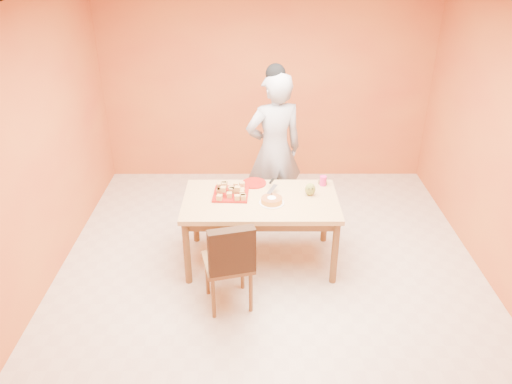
{
  "coord_description": "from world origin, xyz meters",
  "views": [
    {
      "loc": [
        -0.15,
        -4.2,
        3.22
      ],
      "look_at": [
        -0.15,
        0.3,
        0.85
      ],
      "focal_mm": 35.0,
      "sensor_mm": 36.0,
      "label": 1
    }
  ],
  "objects_px": {
    "person": "(274,151)",
    "red_dinner_plate": "(254,183)",
    "sponge_cake": "(272,200)",
    "pastry_platter": "(231,194)",
    "dining_chair": "(228,261)",
    "checker_tin": "(323,183)",
    "egg_ornament": "(310,189)",
    "magenta_glass": "(323,181)",
    "dining_table": "(261,207)"
  },
  "relations": [
    {
      "from": "sponge_cake",
      "to": "dining_table",
      "type": "bearing_deg",
      "value": 140.74
    },
    {
      "from": "red_dinner_plate",
      "to": "pastry_platter",
      "type": "bearing_deg",
      "value": -133.17
    },
    {
      "from": "dining_chair",
      "to": "magenta_glass",
      "type": "distance_m",
      "value": 1.47
    },
    {
      "from": "pastry_platter",
      "to": "dining_chair",
      "type": "bearing_deg",
      "value": -90.15
    },
    {
      "from": "pastry_platter",
      "to": "egg_ornament",
      "type": "height_order",
      "value": "egg_ornament"
    },
    {
      "from": "magenta_glass",
      "to": "dining_chair",
      "type": "bearing_deg",
      "value": -133.57
    },
    {
      "from": "magenta_glass",
      "to": "person",
      "type": "bearing_deg",
      "value": 133.54
    },
    {
      "from": "pastry_platter",
      "to": "egg_ornament",
      "type": "bearing_deg",
      "value": -0.44
    },
    {
      "from": "pastry_platter",
      "to": "checker_tin",
      "type": "height_order",
      "value": "checker_tin"
    },
    {
      "from": "dining_table",
      "to": "red_dinner_plate",
      "type": "relative_size",
      "value": 6.05
    },
    {
      "from": "dining_chair",
      "to": "sponge_cake",
      "type": "xyz_separation_m",
      "value": [
        0.42,
        0.64,
        0.3
      ]
    },
    {
      "from": "sponge_cake",
      "to": "checker_tin",
      "type": "height_order",
      "value": "sponge_cake"
    },
    {
      "from": "person",
      "to": "egg_ornament",
      "type": "height_order",
      "value": "person"
    },
    {
      "from": "red_dinner_plate",
      "to": "checker_tin",
      "type": "distance_m",
      "value": 0.75
    },
    {
      "from": "magenta_glass",
      "to": "checker_tin",
      "type": "distance_m",
      "value": 0.05
    },
    {
      "from": "sponge_cake",
      "to": "egg_ornament",
      "type": "bearing_deg",
      "value": 23.4
    },
    {
      "from": "dining_chair",
      "to": "magenta_glass",
      "type": "relative_size",
      "value": 9.11
    },
    {
      "from": "person",
      "to": "egg_ornament",
      "type": "relative_size",
      "value": 13.58
    },
    {
      "from": "dining_chair",
      "to": "checker_tin",
      "type": "height_order",
      "value": "dining_chair"
    },
    {
      "from": "egg_ornament",
      "to": "magenta_glass",
      "type": "distance_m",
      "value": 0.28
    },
    {
      "from": "sponge_cake",
      "to": "checker_tin",
      "type": "xyz_separation_m",
      "value": [
        0.57,
        0.44,
        -0.02
      ]
    },
    {
      "from": "magenta_glass",
      "to": "pastry_platter",
      "type": "bearing_deg",
      "value": -167.12
    },
    {
      "from": "red_dinner_plate",
      "to": "magenta_glass",
      "type": "relative_size",
      "value": 2.52
    },
    {
      "from": "pastry_platter",
      "to": "magenta_glass",
      "type": "height_order",
      "value": "magenta_glass"
    },
    {
      "from": "checker_tin",
      "to": "red_dinner_plate",
      "type": "bearing_deg",
      "value": 180.0
    },
    {
      "from": "sponge_cake",
      "to": "magenta_glass",
      "type": "xyz_separation_m",
      "value": [
        0.57,
        0.41,
        0.02
      ]
    },
    {
      "from": "egg_ornament",
      "to": "pastry_platter",
      "type": "bearing_deg",
      "value": -171.89
    },
    {
      "from": "person",
      "to": "red_dinner_plate",
      "type": "height_order",
      "value": "person"
    },
    {
      "from": "dining_chair",
      "to": "egg_ornament",
      "type": "xyz_separation_m",
      "value": [
        0.83,
        0.81,
        0.33
      ]
    },
    {
      "from": "person",
      "to": "magenta_glass",
      "type": "height_order",
      "value": "person"
    },
    {
      "from": "dining_table",
      "to": "dining_chair",
      "type": "distance_m",
      "value": 0.81
    },
    {
      "from": "person",
      "to": "sponge_cake",
      "type": "bearing_deg",
      "value": 69.18
    },
    {
      "from": "dining_chair",
      "to": "person",
      "type": "relative_size",
      "value": 0.51
    },
    {
      "from": "dining_chair",
      "to": "person",
      "type": "distance_m",
      "value": 1.71
    },
    {
      "from": "sponge_cake",
      "to": "red_dinner_plate",
      "type": "bearing_deg",
      "value": 112.1
    },
    {
      "from": "dining_table",
      "to": "checker_tin",
      "type": "height_order",
      "value": "checker_tin"
    },
    {
      "from": "dining_chair",
      "to": "egg_ornament",
      "type": "bearing_deg",
      "value": 30.3
    },
    {
      "from": "person",
      "to": "sponge_cake",
      "type": "xyz_separation_m",
      "value": [
        -0.06,
        -0.95,
        -0.14
      ]
    },
    {
      "from": "dining_chair",
      "to": "egg_ornament",
      "type": "distance_m",
      "value": 1.21
    },
    {
      "from": "pastry_platter",
      "to": "magenta_glass",
      "type": "bearing_deg",
      "value": 12.88
    },
    {
      "from": "egg_ornament",
      "to": "sponge_cake",
      "type": "bearing_deg",
      "value": -148.05
    },
    {
      "from": "dining_table",
      "to": "magenta_glass",
      "type": "relative_size",
      "value": 15.24
    },
    {
      "from": "person",
      "to": "egg_ornament",
      "type": "xyz_separation_m",
      "value": [
        0.35,
        -0.77,
        -0.11
      ]
    },
    {
      "from": "egg_ornament",
      "to": "red_dinner_plate",
      "type": "bearing_deg",
      "value": 164.18
    },
    {
      "from": "egg_ornament",
      "to": "checker_tin",
      "type": "relative_size",
      "value": 1.45
    },
    {
      "from": "pastry_platter",
      "to": "sponge_cake",
      "type": "xyz_separation_m",
      "value": [
        0.42,
        -0.18,
        0.03
      ]
    },
    {
      "from": "person",
      "to": "sponge_cake",
      "type": "distance_m",
      "value": 0.96
    },
    {
      "from": "dining_table",
      "to": "checker_tin",
      "type": "bearing_deg",
      "value": 27.24
    },
    {
      "from": "dining_chair",
      "to": "red_dinner_plate",
      "type": "xyz_separation_m",
      "value": [
        0.24,
        1.08,
        0.27
      ]
    },
    {
      "from": "dining_table",
      "to": "magenta_glass",
      "type": "bearing_deg",
      "value": 25.06
    }
  ]
}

